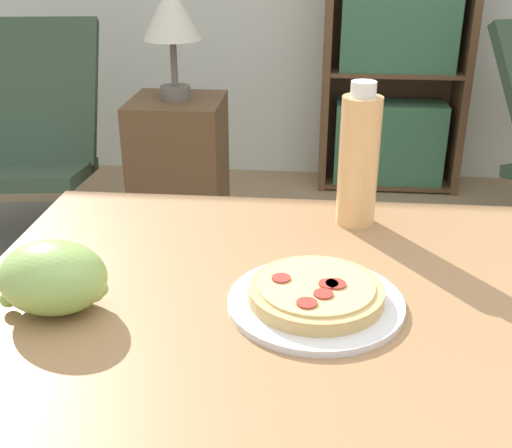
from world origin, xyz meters
The scene contains 8 objects.
dining_table centered at (-0.06, 0.04, 0.62)m, with size 1.25×0.78×0.72m.
pizza_on_plate centered at (-0.18, 0.04, 0.74)m, with size 0.25×0.25×0.04m.
grape_bunch centered at (-0.53, 0.00, 0.77)m, with size 0.15×0.11×0.10m.
drink_bottle centered at (-0.11, 0.33, 0.84)m, with size 0.07×0.07×0.25m.
lounge_chair_near centered at (-1.34, 1.59, 0.29)m, with size 0.65×0.83×0.88m.
bookshelf centered at (0.19, 2.45, 0.82)m, with size 0.69×0.29×1.72m.
side_table centered at (-0.70, 1.57, 0.32)m, with size 0.34×0.34×0.64m.
table_lamp centered at (-0.70, 1.57, 0.93)m, with size 0.21×0.21×0.41m.
Camera 1 is at (-0.19, -0.73, 1.20)m, focal length 45.00 mm.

